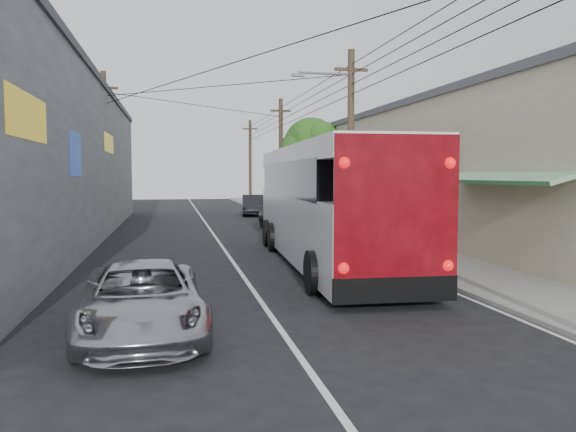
# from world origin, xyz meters

# --- Properties ---
(ground) EXTENTS (120.00, 120.00, 0.00)m
(ground) POSITION_xyz_m (0.00, 0.00, 0.00)
(ground) COLOR black
(ground) RESTS_ON ground
(sidewalk) EXTENTS (3.00, 80.00, 0.12)m
(sidewalk) POSITION_xyz_m (6.50, 20.00, 0.06)
(sidewalk) COLOR slate
(sidewalk) RESTS_ON ground
(building_right) EXTENTS (7.09, 40.00, 6.25)m
(building_right) POSITION_xyz_m (10.99, 22.00, 3.15)
(building_right) COLOR beige
(building_right) RESTS_ON ground
(building_left) EXTENTS (7.20, 36.00, 7.25)m
(building_left) POSITION_xyz_m (-8.50, 18.00, 3.65)
(building_left) COLOR gray
(building_left) RESTS_ON ground
(utility_poles) EXTENTS (11.80, 45.28, 8.00)m
(utility_poles) POSITION_xyz_m (3.13, 20.33, 4.13)
(utility_poles) COLOR #473828
(utility_poles) RESTS_ON ground
(street_tree) EXTENTS (4.40, 4.00, 6.60)m
(street_tree) POSITION_xyz_m (6.87, 26.02, 4.67)
(street_tree) COLOR #3F2B19
(street_tree) RESTS_ON ground
(coach_bus) EXTENTS (3.62, 13.51, 3.86)m
(coach_bus) POSITION_xyz_m (3.01, 8.79, 2.00)
(coach_bus) COLOR white
(coach_bus) RESTS_ON ground
(jeepney) EXTENTS (2.40, 4.86, 1.33)m
(jeepney) POSITION_xyz_m (-2.55, 1.39, 0.66)
(jeepney) COLOR #ADACB3
(jeepney) RESTS_ON ground
(parked_suv) EXTENTS (2.84, 6.32, 1.80)m
(parked_suv) POSITION_xyz_m (3.80, 13.64, 0.90)
(parked_suv) COLOR gray
(parked_suv) RESTS_ON ground
(parked_car_mid) EXTENTS (2.26, 4.56, 1.49)m
(parked_car_mid) POSITION_xyz_m (3.80, 20.40, 0.75)
(parked_car_mid) COLOR black
(parked_car_mid) RESTS_ON ground
(parked_car_far) EXTENTS (2.06, 4.65, 1.48)m
(parked_car_far) POSITION_xyz_m (3.80, 31.32, 0.74)
(parked_car_far) COLOR black
(parked_car_far) RESTS_ON ground
(pedestrian_near) EXTENTS (0.64, 0.54, 1.50)m
(pedestrian_near) POSITION_xyz_m (7.26, 9.09, 0.87)
(pedestrian_near) COLOR #C76994
(pedestrian_near) RESTS_ON sidewalk
(pedestrian_far) EXTENTS (0.74, 0.59, 1.47)m
(pedestrian_far) POSITION_xyz_m (5.40, 14.20, 0.86)
(pedestrian_far) COLOR #93ADD5
(pedestrian_far) RESTS_ON sidewalk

